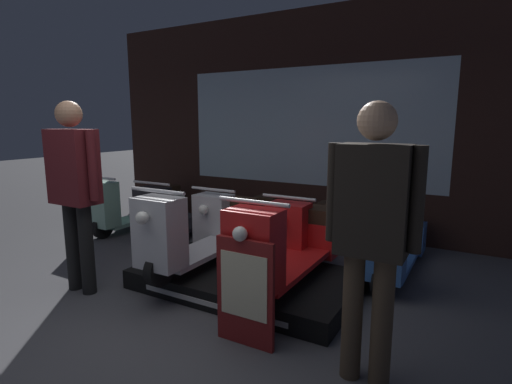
{
  "coord_description": "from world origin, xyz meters",
  "views": [
    {
      "loc": [
        2.3,
        -2.04,
        1.64
      ],
      "look_at": [
        0.15,
        1.72,
        0.86
      ],
      "focal_mm": 28.0,
      "sensor_mm": 36.0,
      "label": 1
    }
  ],
  "objects_px": {
    "scooter_backrow_1": "(185,213)",
    "scooter_backrow_3": "(311,231)",
    "scooter_backrow_2": "(242,221)",
    "price_sign_board": "(245,292)",
    "person_right_browsing": "(372,224)",
    "scooter_display_left": "(204,232)",
    "scooter_display_right": "(289,246)",
    "scooter_backrow_0": "(137,206)",
    "person_left_browsing": "(74,180)",
    "scooter_backrow_4": "(395,244)"
  },
  "relations": [
    {
      "from": "scooter_backrow_3",
      "to": "scooter_backrow_1",
      "type": "bearing_deg",
      "value": 180.0
    },
    {
      "from": "person_left_browsing",
      "to": "person_right_browsing",
      "type": "xyz_separation_m",
      "value": [
        2.75,
        0.0,
        -0.06
      ]
    },
    {
      "from": "scooter_display_left",
      "to": "scooter_backrow_0",
      "type": "xyz_separation_m",
      "value": [
        -2.17,
        1.16,
        -0.18
      ]
    },
    {
      "from": "scooter_backrow_3",
      "to": "person_left_browsing",
      "type": "height_order",
      "value": "person_left_browsing"
    },
    {
      "from": "scooter_display_right",
      "to": "scooter_backrow_3",
      "type": "relative_size",
      "value": 1.0
    },
    {
      "from": "scooter_display_right",
      "to": "person_left_browsing",
      "type": "distance_m",
      "value": 2.08
    },
    {
      "from": "scooter_backrow_3",
      "to": "price_sign_board",
      "type": "xyz_separation_m",
      "value": [
        0.29,
        -1.98,
        0.07
      ]
    },
    {
      "from": "scooter_backrow_2",
      "to": "person_left_browsing",
      "type": "xyz_separation_m",
      "value": [
        -0.63,
        -1.95,
        0.75
      ]
    },
    {
      "from": "person_left_browsing",
      "to": "price_sign_board",
      "type": "height_order",
      "value": "person_left_browsing"
    },
    {
      "from": "scooter_display_left",
      "to": "scooter_display_right",
      "type": "height_order",
      "value": "same"
    },
    {
      "from": "scooter_backrow_2",
      "to": "person_left_browsing",
      "type": "height_order",
      "value": "person_left_browsing"
    },
    {
      "from": "scooter_backrow_2",
      "to": "scooter_backrow_4",
      "type": "bearing_deg",
      "value": 0.0
    },
    {
      "from": "person_left_browsing",
      "to": "scooter_backrow_1",
      "type": "bearing_deg",
      "value": 99.52
    },
    {
      "from": "scooter_backrow_2",
      "to": "scooter_backrow_1",
      "type": "bearing_deg",
      "value": 180.0
    },
    {
      "from": "scooter_backrow_4",
      "to": "price_sign_board",
      "type": "relative_size",
      "value": 2.19
    },
    {
      "from": "scooter_display_left",
      "to": "person_right_browsing",
      "type": "bearing_deg",
      "value": -23.07
    },
    {
      "from": "scooter_backrow_0",
      "to": "scooter_backrow_1",
      "type": "xyz_separation_m",
      "value": [
        0.96,
        0.0,
        0.0
      ]
    },
    {
      "from": "person_right_browsing",
      "to": "scooter_backrow_0",
      "type": "bearing_deg",
      "value": 154.16
    },
    {
      "from": "scooter_display_left",
      "to": "scooter_backrow_3",
      "type": "distance_m",
      "value": 1.37
    },
    {
      "from": "scooter_backrow_0",
      "to": "person_left_browsing",
      "type": "xyz_separation_m",
      "value": [
        1.29,
        -1.95,
        0.75
      ]
    },
    {
      "from": "scooter_display_right",
      "to": "scooter_backrow_3",
      "type": "xyz_separation_m",
      "value": [
        -0.25,
        1.16,
        -0.18
      ]
    },
    {
      "from": "person_right_browsing",
      "to": "scooter_display_right",
      "type": "bearing_deg",
      "value": 138.9
    },
    {
      "from": "scooter_backrow_1",
      "to": "scooter_backrow_3",
      "type": "distance_m",
      "value": 1.92
    },
    {
      "from": "scooter_display_right",
      "to": "person_right_browsing",
      "type": "distance_m",
      "value": 1.31
    },
    {
      "from": "scooter_backrow_1",
      "to": "price_sign_board",
      "type": "bearing_deg",
      "value": -41.95
    },
    {
      "from": "scooter_backrow_2",
      "to": "scooter_backrow_0",
      "type": "bearing_deg",
      "value": 180.0
    },
    {
      "from": "person_right_browsing",
      "to": "price_sign_board",
      "type": "xyz_separation_m",
      "value": [
        -0.88,
        -0.02,
        -0.62
      ]
    },
    {
      "from": "scooter_backrow_0",
      "to": "price_sign_board",
      "type": "xyz_separation_m",
      "value": [
        3.16,
        -1.98,
        0.07
      ]
    },
    {
      "from": "price_sign_board",
      "to": "person_right_browsing",
      "type": "bearing_deg",
      "value": 1.61
    },
    {
      "from": "scooter_backrow_3",
      "to": "scooter_display_right",
      "type": "bearing_deg",
      "value": -77.77
    },
    {
      "from": "scooter_backrow_4",
      "to": "price_sign_board",
      "type": "bearing_deg",
      "value": -108.75
    },
    {
      "from": "scooter_display_left",
      "to": "person_right_browsing",
      "type": "relative_size",
      "value": 1.01
    },
    {
      "from": "scooter_display_right",
      "to": "scooter_backrow_0",
      "type": "bearing_deg",
      "value": 159.63
    },
    {
      "from": "scooter_display_left",
      "to": "scooter_backrow_1",
      "type": "distance_m",
      "value": 1.69
    },
    {
      "from": "scooter_backrow_3",
      "to": "scooter_backrow_4",
      "type": "xyz_separation_m",
      "value": [
        0.96,
        0.0,
        0.0
      ]
    },
    {
      "from": "scooter_backrow_1",
      "to": "scooter_backrow_3",
      "type": "relative_size",
      "value": 1.0
    },
    {
      "from": "scooter_backrow_4",
      "to": "scooter_display_right",
      "type": "bearing_deg",
      "value": -121.33
    },
    {
      "from": "scooter_display_left",
      "to": "scooter_backrow_1",
      "type": "height_order",
      "value": "scooter_display_left"
    },
    {
      "from": "person_left_browsing",
      "to": "price_sign_board",
      "type": "xyz_separation_m",
      "value": [
        1.87,
        -0.02,
        -0.68
      ]
    },
    {
      "from": "scooter_backrow_3",
      "to": "price_sign_board",
      "type": "distance_m",
      "value": 2.0
    },
    {
      "from": "price_sign_board",
      "to": "scooter_backrow_0",
      "type": "bearing_deg",
      "value": 147.94
    },
    {
      "from": "scooter_backrow_4",
      "to": "price_sign_board",
      "type": "distance_m",
      "value": 2.09
    },
    {
      "from": "scooter_display_left",
      "to": "person_left_browsing",
      "type": "distance_m",
      "value": 1.32
    },
    {
      "from": "scooter_display_left",
      "to": "scooter_backrow_2",
      "type": "xyz_separation_m",
      "value": [
        -0.26,
        1.16,
        -0.18
      ]
    },
    {
      "from": "scooter_backrow_2",
      "to": "price_sign_board",
      "type": "relative_size",
      "value": 2.19
    },
    {
      "from": "scooter_backrow_2",
      "to": "scooter_backrow_3",
      "type": "bearing_deg",
      "value": 0.0
    },
    {
      "from": "scooter_display_right",
      "to": "scooter_backrow_4",
      "type": "distance_m",
      "value": 1.37
    },
    {
      "from": "scooter_display_right",
      "to": "scooter_backrow_4",
      "type": "height_order",
      "value": "scooter_display_right"
    },
    {
      "from": "person_left_browsing",
      "to": "person_right_browsing",
      "type": "relative_size",
      "value": 1.04
    },
    {
      "from": "scooter_display_right",
      "to": "scooter_backrow_0",
      "type": "relative_size",
      "value": 1.0
    }
  ]
}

